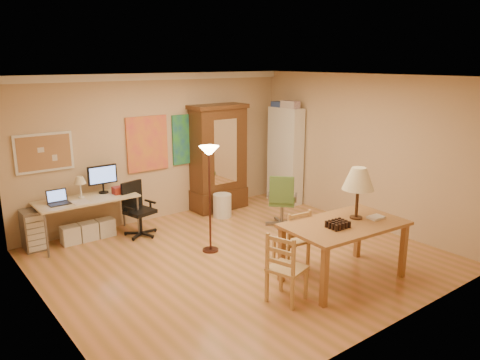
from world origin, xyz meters
TOP-DOWN VIEW (x-y plane):
  - floor at (0.00, 0.00)m, footprint 5.50×5.50m
  - crown_molding at (0.00, 2.46)m, footprint 5.50×0.08m
  - corkboard at (-2.05, 2.47)m, footprint 0.90×0.04m
  - art_panel_left at (-0.25, 2.47)m, footprint 0.80×0.04m
  - art_panel_right at (0.65, 2.47)m, footprint 0.75×0.04m
  - dining_table at (0.79, -1.37)m, footprint 1.69×1.08m
  - ladder_chair_back at (0.37, -0.72)m, footprint 0.46×0.44m
  - ladder_chair_left at (-0.35, -1.36)m, footprint 0.50×0.52m
  - torchiere_lamp at (-0.20, 0.53)m, footprint 0.31×0.31m
  - computer_desk at (-1.53, 2.16)m, footprint 1.60×0.70m
  - office_chair_black at (-0.78, 1.84)m, footprint 0.57×0.57m
  - office_chair_green at (1.46, 0.69)m, footprint 0.62×0.62m
  - drawer_cart at (-2.38, 2.29)m, footprint 0.32×0.39m
  - armoire at (1.16, 2.24)m, footprint 1.14×0.54m
  - bookshelf at (2.55, 1.80)m, footprint 0.30×0.80m
  - wastebin at (0.91, 1.78)m, footprint 0.36×0.36m

SIDE VIEW (x-z plane):
  - floor at x=0.00m, z-range 0.00..0.00m
  - wastebin at x=0.91m, z-range 0.00..0.45m
  - office_chair_black at x=-0.78m, z-range -0.22..0.71m
  - office_chair_green at x=1.46m, z-range -0.23..0.74m
  - drawer_cart at x=-2.38m, z-range 0.00..0.64m
  - ladder_chair_back at x=0.37m, z-range -0.03..0.87m
  - ladder_chair_left at x=-0.35m, z-range -0.03..0.87m
  - computer_desk at x=-1.53m, z-range -0.16..1.05m
  - armoire at x=1.16m, z-range -0.14..1.96m
  - dining_table at x=0.79m, z-range 0.20..1.73m
  - bookshelf at x=2.55m, z-range 0.00..1.98m
  - torchiere_lamp at x=-0.20m, z-range 0.51..2.18m
  - art_panel_left at x=-0.25m, z-range 0.95..1.95m
  - art_panel_right at x=0.65m, z-range 0.98..1.92m
  - corkboard at x=-2.05m, z-range 1.19..1.81m
  - crown_molding at x=0.00m, z-range 2.58..2.70m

